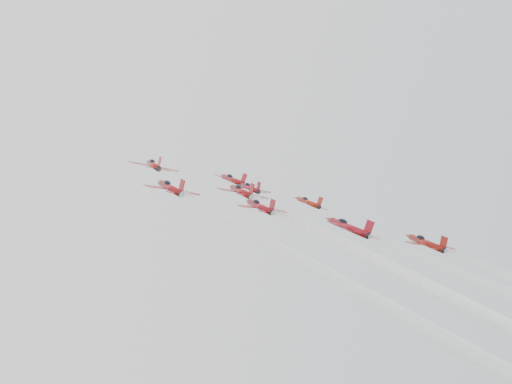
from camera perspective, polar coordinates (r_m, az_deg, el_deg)
name	(u,v)px	position (r m, az deg, el deg)	size (l,w,h in m)	color
jet_lead	(233,180)	(163.51, -1.88, 0.99)	(10.60, 13.18, 9.65)	maroon
jet_row2_left	(153,165)	(147.27, -8.21, 2.16)	(10.48, 13.03, 9.54)	#B01710
jet_row2_center	(250,188)	(152.70, -0.48, 0.34)	(8.96, 11.13, 8.15)	maroon
jet_row2_right	(308,202)	(155.46, 4.20, -0.82)	(9.06, 11.26, 8.24)	#A3200F
jet_center	(378,258)	(91.60, 9.71, -5.21)	(10.54, 94.47, 67.37)	maroon
jet_rear_farleft	(284,261)	(68.69, 2.24, -5.55)	(9.11, 81.62, 58.21)	maroon
jet_rear_left	(404,280)	(79.16, 11.78, -6.88)	(8.88, 79.54, 56.73)	maroon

